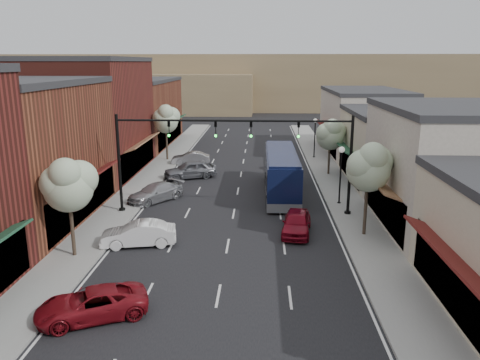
# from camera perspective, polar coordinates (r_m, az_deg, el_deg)

# --- Properties ---
(ground) EXTENTS (160.00, 160.00, 0.00)m
(ground) POSITION_cam_1_polar(r_m,az_deg,el_deg) (25.78, -1.85, -9.73)
(ground) COLOR black
(ground) RESTS_ON ground
(sidewalk_left) EXTENTS (2.80, 73.00, 0.15)m
(sidewalk_left) POSITION_cam_1_polar(r_m,az_deg,el_deg) (44.46, -10.84, 0.45)
(sidewalk_left) COLOR gray
(sidewalk_left) RESTS_ON ground
(sidewalk_right) EXTENTS (2.80, 73.00, 0.15)m
(sidewalk_right) POSITION_cam_1_polar(r_m,az_deg,el_deg) (43.73, 11.10, 0.21)
(sidewalk_right) COLOR gray
(sidewalk_right) RESTS_ON ground
(curb_left) EXTENTS (0.25, 73.00, 0.17)m
(curb_left) POSITION_cam_1_polar(r_m,az_deg,el_deg) (44.15, -9.07, 0.43)
(curb_left) COLOR gray
(curb_left) RESTS_ON ground
(curb_right) EXTENTS (0.25, 73.00, 0.17)m
(curb_right) POSITION_cam_1_polar(r_m,az_deg,el_deg) (43.55, 9.28, 0.23)
(curb_right) COLOR gray
(curb_right) RESTS_ON ground
(bldg_left_midnear) EXTENTS (10.14, 14.10, 9.40)m
(bldg_left_midnear) POSITION_cam_1_polar(r_m,az_deg,el_deg) (34.10, -25.68, 3.01)
(bldg_left_midnear) COLOR brown
(bldg_left_midnear) RESTS_ON ground
(bldg_left_midfar) EXTENTS (10.14, 14.10, 10.90)m
(bldg_left_midfar) POSITION_cam_1_polar(r_m,az_deg,el_deg) (46.65, -17.77, 7.32)
(bldg_left_midfar) COLOR maroon
(bldg_left_midfar) RESTS_ON ground
(bldg_left_far) EXTENTS (10.14, 18.10, 8.40)m
(bldg_left_far) POSITION_cam_1_polar(r_m,az_deg,el_deg) (61.95, -12.59, 8.04)
(bldg_left_far) COLOR brown
(bldg_left_far) RESTS_ON ground
(bldg_right_midnear) EXTENTS (9.14, 12.10, 7.90)m
(bldg_right_midnear) POSITION_cam_1_polar(r_m,az_deg,el_deg) (32.43, 23.95, 1.32)
(bldg_right_midnear) COLOR beige
(bldg_right_midnear) RESTS_ON ground
(bldg_right_midfar) EXTENTS (9.14, 12.10, 6.40)m
(bldg_right_midfar) POSITION_cam_1_polar(r_m,az_deg,el_deg) (43.74, 18.29, 3.90)
(bldg_right_midfar) COLOR beige
(bldg_right_midfar) RESTS_ON ground
(bldg_right_far) EXTENTS (9.14, 16.10, 7.40)m
(bldg_right_far) POSITION_cam_1_polar(r_m,az_deg,el_deg) (57.13, 14.65, 6.92)
(bldg_right_far) COLOR beige
(bldg_right_far) RESTS_ON ground
(hill_far) EXTENTS (120.00, 30.00, 12.00)m
(hill_far) POSITION_cam_1_polar(r_m,az_deg,el_deg) (113.59, 1.71, 11.96)
(hill_far) COLOR #7A6647
(hill_far) RESTS_ON ground
(hill_near) EXTENTS (50.00, 20.00, 8.00)m
(hill_near) POSITION_cam_1_polar(r_m,az_deg,el_deg) (105.18, -12.40, 10.37)
(hill_near) COLOR #7A6647
(hill_near) RESTS_ON ground
(signal_mast_right) EXTENTS (8.22, 0.46, 7.00)m
(signal_mast_right) POSITION_cam_1_polar(r_m,az_deg,el_deg) (32.23, 9.24, 3.60)
(signal_mast_right) COLOR black
(signal_mast_right) RESTS_ON ground
(signal_mast_left) EXTENTS (8.22, 0.46, 7.00)m
(signal_mast_left) POSITION_cam_1_polar(r_m,az_deg,el_deg) (32.89, -10.65, 3.75)
(signal_mast_left) COLOR black
(signal_mast_left) RESTS_ON ground
(tree_right_near) EXTENTS (2.85, 2.65, 5.95)m
(tree_right_near) POSITION_cam_1_polar(r_m,az_deg,el_deg) (28.81, 15.51, 1.66)
(tree_right_near) COLOR #47382B
(tree_right_near) RESTS_ON ground
(tree_right_far) EXTENTS (2.85, 2.65, 5.43)m
(tree_right_far) POSITION_cam_1_polar(r_m,az_deg,el_deg) (44.38, 11.01, 5.58)
(tree_right_far) COLOR #47382B
(tree_right_far) RESTS_ON ground
(tree_left_near) EXTENTS (2.85, 2.65, 5.69)m
(tree_left_near) POSITION_cam_1_polar(r_m,az_deg,el_deg) (26.28, -20.18, -0.40)
(tree_left_near) COLOR #47382B
(tree_left_near) RESTS_ON ground
(tree_left_far) EXTENTS (2.85, 2.65, 6.13)m
(tree_left_far) POSITION_cam_1_polar(r_m,az_deg,el_deg) (50.80, -8.99, 7.42)
(tree_left_far) COLOR #47382B
(tree_left_far) RESTS_ON ground
(lamp_post_near) EXTENTS (0.44, 0.44, 4.44)m
(lamp_post_near) POSITION_cam_1_polar(r_m,az_deg,el_deg) (35.29, 12.20, 1.70)
(lamp_post_near) COLOR black
(lamp_post_near) RESTS_ON ground
(lamp_post_far) EXTENTS (0.44, 0.44, 4.44)m
(lamp_post_far) POSITION_cam_1_polar(r_m,az_deg,el_deg) (52.35, 9.12, 5.85)
(lamp_post_far) COLOR black
(lamp_post_far) RESTS_ON ground
(coach_bus) EXTENTS (2.57, 11.35, 3.47)m
(coach_bus) POSITION_cam_1_polar(r_m,az_deg,el_deg) (37.87, 5.06, 0.96)
(coach_bus) COLOR #0D1435
(coach_bus) RESTS_ON ground
(red_hatchback) EXTENTS (2.24, 4.40, 1.44)m
(red_hatchback) POSITION_cam_1_polar(r_m,az_deg,el_deg) (29.49, 6.92, -5.18)
(red_hatchback) COLOR maroon
(red_hatchback) RESTS_ON ground
(parked_car_a) EXTENTS (5.04, 3.77, 1.27)m
(parked_car_a) POSITION_cam_1_polar(r_m,az_deg,el_deg) (21.13, -17.62, -14.21)
(parked_car_a) COLOR maroon
(parked_car_a) RESTS_ON ground
(parked_car_b) EXTENTS (4.54, 2.31, 1.43)m
(parked_car_b) POSITION_cam_1_polar(r_m,az_deg,el_deg) (28.06, -12.27, -6.45)
(parked_car_b) COLOR white
(parked_car_b) RESTS_ON ground
(parked_car_c) EXTENTS (4.43, 4.89, 1.37)m
(parked_car_c) POSITION_cam_1_polar(r_m,az_deg,el_deg) (36.57, -10.27, -1.52)
(parked_car_c) COLOR #A3A4A9
(parked_car_c) RESTS_ON ground
(parked_car_d) EXTENTS (5.14, 3.70, 1.62)m
(parked_car_d) POSITION_cam_1_polar(r_m,az_deg,el_deg) (43.28, -6.11, 1.25)
(parked_car_d) COLOR #5B5C62
(parked_car_d) RESTS_ON ground
(parked_car_e) EXTENTS (4.10, 1.80, 1.31)m
(parked_car_e) POSITION_cam_1_polar(r_m,az_deg,el_deg) (49.28, -6.04, 2.66)
(parked_car_e) COLOR #A0A1A5
(parked_car_e) RESTS_ON ground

